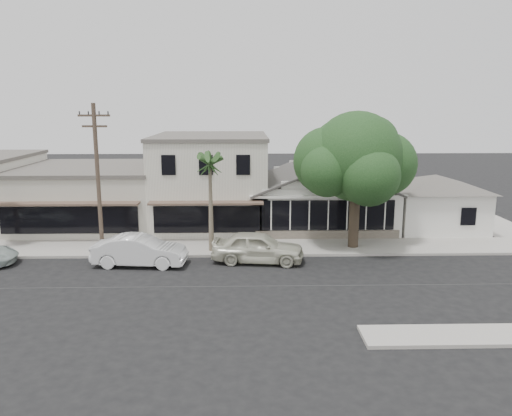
{
  "coord_description": "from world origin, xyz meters",
  "views": [
    {
      "loc": [
        -0.55,
        -23.58,
        8.86
      ],
      "look_at": [
        0.17,
        6.0,
        2.76
      ],
      "focal_mm": 35.0,
      "sensor_mm": 36.0,
      "label": 1
    }
  ],
  "objects_px": {
    "utility_pole": "(98,177)",
    "car_0": "(258,247)",
    "shade_tree": "(354,159)",
    "car_1": "(140,251)"
  },
  "relations": [
    {
      "from": "utility_pole",
      "to": "car_0",
      "type": "height_order",
      "value": "utility_pole"
    },
    {
      "from": "shade_tree",
      "to": "utility_pole",
      "type": "bearing_deg",
      "value": -174.16
    },
    {
      "from": "car_0",
      "to": "car_1",
      "type": "height_order",
      "value": "car_0"
    },
    {
      "from": "utility_pole",
      "to": "shade_tree",
      "type": "distance_m",
      "value": 15.33
    },
    {
      "from": "car_0",
      "to": "shade_tree",
      "type": "bearing_deg",
      "value": -57.28
    },
    {
      "from": "car_1",
      "to": "car_0",
      "type": "bearing_deg",
      "value": -81.42
    },
    {
      "from": "utility_pole",
      "to": "car_0",
      "type": "relative_size",
      "value": 1.71
    },
    {
      "from": "car_1",
      "to": "utility_pole",
      "type": "bearing_deg",
      "value": 61.27
    },
    {
      "from": "utility_pole",
      "to": "shade_tree",
      "type": "bearing_deg",
      "value": 5.84
    },
    {
      "from": "car_1",
      "to": "shade_tree",
      "type": "height_order",
      "value": "shade_tree"
    }
  ]
}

